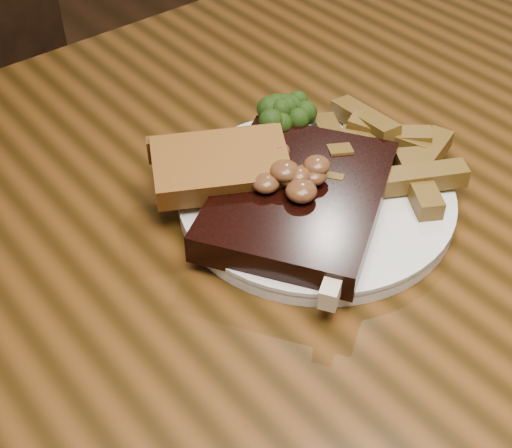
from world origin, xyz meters
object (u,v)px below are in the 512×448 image
at_px(dining_table, 265,321).
at_px(garlic_bread, 221,184).
at_px(steak, 299,198).
at_px(potato_wedges, 377,159).
at_px(plate, 316,199).

relative_size(dining_table, garlic_bread, 13.04).
distance_m(steak, potato_wedges, 0.10).
height_order(dining_table, steak, steak).
xyz_separation_m(plate, garlic_bread, (-0.07, 0.05, 0.02)).
xyz_separation_m(steak, garlic_bread, (-0.04, 0.06, -0.00)).
distance_m(garlic_bread, potato_wedges, 0.16).
height_order(plate, steak, steak).
bearing_deg(garlic_bread, plate, -9.38).
relative_size(garlic_bread, potato_wedges, 1.08).
xyz_separation_m(dining_table, potato_wedges, (0.15, 0.02, 0.12)).
relative_size(dining_table, potato_wedges, 14.14).
bearing_deg(plate, dining_table, -164.00).
xyz_separation_m(garlic_bread, potato_wedges, (0.14, -0.06, -0.00)).
bearing_deg(potato_wedges, steak, 179.33).
distance_m(dining_table, garlic_bread, 0.14).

